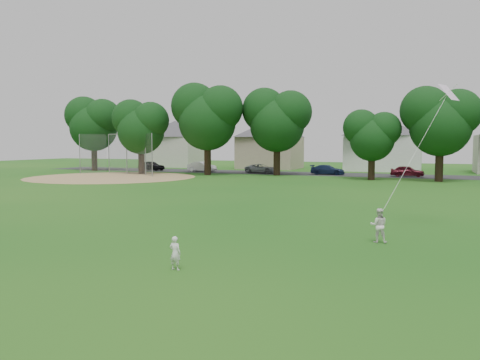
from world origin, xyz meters
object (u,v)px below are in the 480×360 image
at_px(kite, 416,151).
at_px(baseball_backstop, 124,154).
at_px(toddler, 175,253).
at_px(older_boy, 379,225).

bearing_deg(kite, baseball_backstop, 141.25).
distance_m(toddler, older_boy, 7.85).
relative_size(older_boy, kite, 0.19).
bearing_deg(toddler, older_boy, -126.16).
relative_size(toddler, older_boy, 0.78).
xyz_separation_m(toddler, baseball_backstop, (-27.01, 34.66, 1.90)).
bearing_deg(kite, older_boy, -119.83).
distance_m(toddler, kite, 10.52).
relative_size(toddler, kite, 0.15).
height_order(toddler, baseball_backstop, baseball_backstop).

